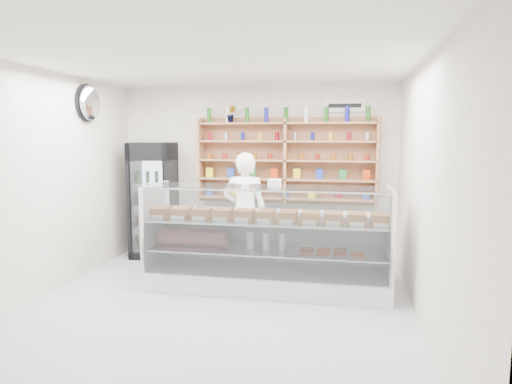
# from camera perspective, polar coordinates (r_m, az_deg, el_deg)

# --- Properties ---
(room) EXTENTS (5.00, 5.00, 5.00)m
(room) POSITION_cam_1_polar(r_m,az_deg,el_deg) (5.07, -5.34, 0.39)
(room) COLOR silver
(room) RESTS_ON ground
(display_counter) EXTENTS (3.10, 0.93, 1.35)m
(display_counter) POSITION_cam_1_polar(r_m,az_deg,el_deg) (6.00, 1.39, -8.60)
(display_counter) COLOR white
(display_counter) RESTS_ON floor
(shop_worker) EXTENTS (0.66, 0.45, 1.75)m
(shop_worker) POSITION_cam_1_polar(r_m,az_deg,el_deg) (6.63, -1.38, -2.58)
(shop_worker) COLOR white
(shop_worker) RESTS_ON floor
(drinks_cooler) EXTENTS (0.74, 0.72, 1.88)m
(drinks_cooler) POSITION_cam_1_polar(r_m,az_deg,el_deg) (7.69, -12.69, -0.93)
(drinks_cooler) COLOR black
(drinks_cooler) RESTS_ON floor
(wall_shelving) EXTENTS (2.84, 0.28, 1.33)m
(wall_shelving) POSITION_cam_1_polar(r_m,az_deg,el_deg) (7.24, 3.73, 3.92)
(wall_shelving) COLOR #A1714C
(wall_shelving) RESTS_ON back_wall
(potted_plant) EXTENTS (0.18, 0.16, 0.28)m
(potted_plant) POSITION_cam_1_polar(r_m,az_deg,el_deg) (7.40, -3.12, 9.73)
(potted_plant) COLOR #1E6626
(potted_plant) RESTS_ON wall_shelving
(security_mirror) EXTENTS (0.15, 0.50, 0.50)m
(security_mirror) POSITION_cam_1_polar(r_m,az_deg,el_deg) (7.03, -20.03, 10.41)
(security_mirror) COLOR silver
(security_mirror) RESTS_ON left_wall
(wall_sign) EXTENTS (0.62, 0.03, 0.20)m
(wall_sign) POSITION_cam_1_polar(r_m,az_deg,el_deg) (7.31, 11.06, 10.55)
(wall_sign) COLOR white
(wall_sign) RESTS_ON back_wall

